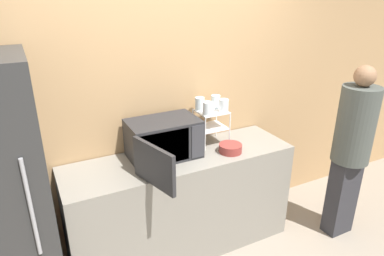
# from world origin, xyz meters

# --- Properties ---
(wall_back) EXTENTS (8.00, 0.06, 2.60)m
(wall_back) POSITION_xyz_m (0.00, 0.62, 1.30)
(wall_back) COLOR tan
(wall_back) RESTS_ON ground_plane
(counter) EXTENTS (1.97, 0.58, 0.93)m
(counter) POSITION_xyz_m (0.00, 0.29, 0.46)
(counter) COLOR gray
(counter) RESTS_ON ground_plane
(microwave) EXTENTS (0.60, 0.80, 0.32)m
(microwave) POSITION_xyz_m (-0.14, 0.34, 1.09)
(microwave) COLOR #262628
(microwave) RESTS_ON counter
(dish_rack) EXTENTS (0.26, 0.24, 0.31)m
(dish_rack) POSITION_xyz_m (0.36, 0.42, 1.15)
(dish_rack) COLOR white
(dish_rack) RESTS_ON counter
(glass_front_left) EXTENTS (0.08, 0.08, 0.11)m
(glass_front_left) POSITION_xyz_m (0.28, 0.34, 1.29)
(glass_front_left) COLOR silver
(glass_front_left) RESTS_ON dish_rack
(glass_back_right) EXTENTS (0.08, 0.08, 0.11)m
(glass_back_right) POSITION_xyz_m (0.44, 0.48, 1.29)
(glass_back_right) COLOR silver
(glass_back_right) RESTS_ON dish_rack
(glass_front_right) EXTENTS (0.08, 0.08, 0.11)m
(glass_front_right) POSITION_xyz_m (0.44, 0.34, 1.29)
(glass_front_right) COLOR silver
(glass_front_right) RESTS_ON dish_rack
(glass_back_left) EXTENTS (0.08, 0.08, 0.11)m
(glass_back_left) POSITION_xyz_m (0.28, 0.48, 1.29)
(glass_back_left) COLOR silver
(glass_back_left) RESTS_ON dish_rack
(bowl) EXTENTS (0.20, 0.20, 0.07)m
(bowl) POSITION_xyz_m (0.41, 0.17, 0.96)
(bowl) COLOR maroon
(bowl) RESTS_ON counter
(person) EXTENTS (0.33, 0.33, 1.65)m
(person) POSITION_xyz_m (1.46, -0.21, 0.93)
(person) COLOR #2D2D33
(person) RESTS_ON ground_plane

